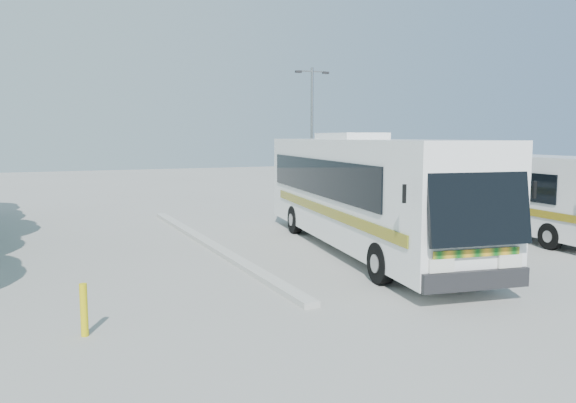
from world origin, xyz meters
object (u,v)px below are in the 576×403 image
coach_adjacent (505,190)px  bollard (84,310)px  coach_main (362,190)px  lamppost (312,134)px

coach_adjacent → bollard: bearing=-155.9°
coach_main → coach_adjacent: 7.24m
coach_main → lamppost: lamppost is taller
bollard → lamppost: bearing=49.2°
coach_adjacent → bollard: coach_adjacent is taller
coach_main → lamppost: bearing=82.6°
coach_main → coach_adjacent: coach_main is taller
lamppost → coach_main: bearing=-101.6°
lamppost → coach_adjacent: bearing=-55.8°
lamppost → bollard: 18.49m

